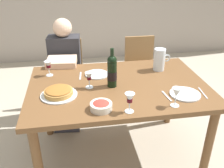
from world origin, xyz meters
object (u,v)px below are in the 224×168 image
wine_bottle (112,71)px  salad_bowl (101,106)px  chair_right (140,68)px  wine_glass_left_diner (48,65)px  dinner_plate_left_setting (185,94)px  dinner_plate_right_setting (97,74)px  wine_glass_centre (129,99)px  chair_left (67,72)px  wine_glass_spare (176,93)px  dining_table (118,94)px  water_pitcher (159,61)px  wine_glass_right_diner (89,77)px  diner_left (65,71)px  baked_tart (59,92)px

wine_bottle → salad_bowl: (-0.13, -0.34, -0.11)m
chair_right → wine_glass_left_diner: bearing=31.5°
dinner_plate_left_setting → dinner_plate_right_setting: bearing=143.4°
wine_bottle → wine_glass_centre: (0.05, -0.40, -0.03)m
salad_bowl → wine_glass_left_diner: bearing=121.7°
dinner_plate_right_setting → chair_right: size_ratio=0.24×
chair_left → chair_right: 0.89m
wine_glass_spare → chair_right: size_ratio=0.17×
dining_table → dinner_plate_left_setting: size_ratio=6.29×
water_pitcher → wine_glass_spare: (-0.10, -0.64, 0.01)m
wine_bottle → wine_glass_centre: bearing=-82.3°
dinner_plate_left_setting → dinner_plate_right_setting: size_ratio=1.12×
chair_right → chair_left: bearing=-0.9°
wine_bottle → dining_table: bearing=18.5°
wine_glass_centre → dinner_plate_right_setting: 0.66m
salad_bowl → dining_table: bearing=62.1°
dining_table → dinner_plate_right_setting: size_ratio=7.07×
wine_glass_left_diner → wine_glass_spare: wine_glass_spare is taller
salad_bowl → wine_glass_right_diner: (-0.05, 0.35, 0.06)m
dinner_plate_left_setting → dinner_plate_right_setting: same height
wine_glass_spare → dinner_plate_right_setting: (-0.50, 0.62, -0.10)m
wine_glass_spare → chair_right: bearing=85.2°
wine_glass_right_diner → wine_glass_centre: wine_glass_centre is taller
wine_bottle → chair_left: wine_bottle is taller
wine_bottle → wine_glass_left_diner: bearing=150.5°
diner_left → wine_glass_right_diner: bearing=112.7°
wine_bottle → wine_glass_spare: bearing=-43.5°
wine_glass_left_diner → diner_left: size_ratio=0.12×
baked_tart → dinner_plate_right_setting: baked_tart is taller
wine_glass_right_diner → wine_glass_spare: 0.70m
dinner_plate_right_setting → chair_left: bearing=112.1°
wine_glass_left_diner → dinner_plate_right_setting: (0.43, -0.06, -0.09)m
baked_tart → chair_left: 1.07m
wine_bottle → wine_glass_centre: wine_bottle is taller
dinner_plate_right_setting → chair_left: chair_left is taller
chair_left → chair_right: bearing=-176.3°
wine_glass_right_diner → dinner_plate_right_setting: wine_glass_right_diner is taller
water_pitcher → wine_glass_centre: bearing=-123.8°
wine_glass_left_diner → wine_glass_centre: 0.91m
salad_bowl → baked_tart: bearing=140.2°
salad_bowl → dinner_plate_right_setting: size_ratio=0.74×
water_pitcher → dinner_plate_right_setting: size_ratio=0.98×
wine_glass_left_diner → chair_left: bearing=77.5°
chair_left → chair_right: (0.89, -0.03, 0.00)m
water_pitcher → dinner_plate_left_setting: 0.51m
wine_glass_left_diner → chair_right: (1.04, 0.61, -0.36)m
wine_glass_centre → dinner_plate_right_setting: bearing=103.8°
chair_left → water_pitcher: bearing=147.8°
baked_tart → wine_glass_spare: bearing=-19.1°
diner_left → wine_bottle: bearing=125.4°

